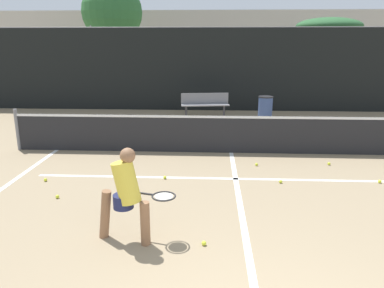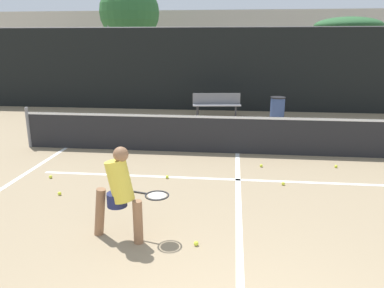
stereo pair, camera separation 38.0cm
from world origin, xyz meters
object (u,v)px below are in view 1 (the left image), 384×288
courtside_bench (205,104)px  player_practicing (126,192)px  parked_car (318,89)px  trash_bin (265,107)px

courtside_bench → player_practicing: bearing=-103.0°
courtside_bench → parked_car: (5.15, 3.76, 0.12)m
courtside_bench → trash_bin: size_ratio=2.22×
trash_bin → parked_car: (2.96, 4.04, 0.18)m
player_practicing → parked_car: size_ratio=0.30×
parked_car → trash_bin: bearing=-126.2°
courtside_bench → parked_car: size_ratio=0.39×
player_practicing → courtside_bench: size_ratio=0.77×
trash_bin → parked_car: size_ratio=0.18×
courtside_bench → parked_car: parked_car is taller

